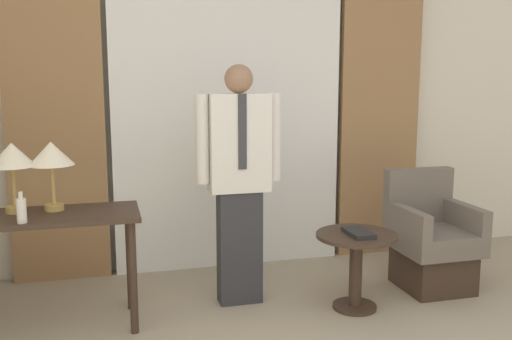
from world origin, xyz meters
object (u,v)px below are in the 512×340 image
object	(u,v)px
person	(239,176)
armchair	(431,243)
book	(359,233)
side_table	(356,258)
desk	(35,233)
table_lamp_left	(12,158)
table_lamp_right	(51,156)
bottle_near_edge	(21,210)

from	to	relation	value
person	armchair	size ratio (longest dim) A/B	1.89
person	book	world-z (taller)	person
book	side_table	bearing A→B (deg)	91.48
desk	armchair	size ratio (longest dim) A/B	1.44
desk	table_lamp_left	distance (m)	0.48
table_lamp_right	person	bearing A→B (deg)	1.38
bottle_near_edge	side_table	distance (m)	2.15
table_lamp_right	desk	bearing A→B (deg)	-139.86
armchair	side_table	distance (m)	0.76
bottle_near_edge	person	distance (m)	1.40
table_lamp_left	table_lamp_right	distance (m)	0.23
book	armchair	bearing A→B (deg)	19.47
person	side_table	world-z (taller)	person
armchair	table_lamp_left	bearing A→B (deg)	178.60
desk	side_table	distance (m)	2.09
desk	book	bearing A→B (deg)	-6.38
table_lamp_left	armchair	bearing A→B (deg)	-1.40
desk	table_lamp_left	xyz separation A→B (m)	(-0.11, 0.10, 0.46)
armchair	side_table	world-z (taller)	armchair
side_table	table_lamp_left	bearing A→B (deg)	172.16
desk	person	distance (m)	1.36
desk	table_lamp_right	bearing A→B (deg)	40.14
bottle_near_edge	book	world-z (taller)	bottle_near_edge
armchair	book	distance (m)	0.79
table_lamp_right	book	world-z (taller)	table_lamp_right
desk	armchair	distance (m)	2.80
table_lamp_left	person	distance (m)	1.45
side_table	book	xyz separation A→B (m)	(0.00, -0.03, 0.18)
side_table	bottle_near_edge	bearing A→B (deg)	179.51
table_lamp_left	book	xyz separation A→B (m)	(2.17, -0.33, -0.55)
armchair	table_lamp_right	bearing A→B (deg)	178.48
table_lamp_left	book	world-z (taller)	table_lamp_left
table_lamp_right	bottle_near_edge	size ratio (longest dim) A/B	2.36
armchair	book	size ratio (longest dim) A/B	3.45
table_lamp_left	bottle_near_edge	distance (m)	0.40
table_lamp_left	armchair	xyz separation A→B (m)	(2.90, -0.07, -0.75)
table_lamp_left	person	xyz separation A→B (m)	(1.44, 0.03, -0.18)
desk	side_table	xyz separation A→B (m)	(2.06, -0.20, -0.27)
table_lamp_left	bottle_near_edge	size ratio (longest dim) A/B	2.36
table_lamp_left	book	distance (m)	2.27
book	person	bearing A→B (deg)	154.31
book	desk	bearing A→B (deg)	173.62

